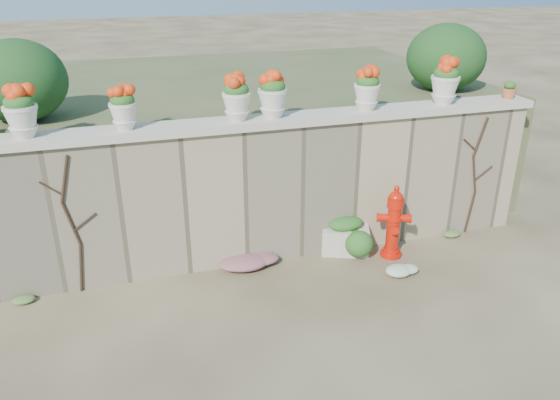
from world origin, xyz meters
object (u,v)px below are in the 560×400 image
object	(u,v)px
urn_pot_0	(21,112)
terracotta_pot	(509,91)
fire_hydrant	(394,222)
planter_box	(345,236)

from	to	relation	value
urn_pot_0	terracotta_pot	xyz separation A→B (m)	(6.83, 0.00, -0.19)
fire_hydrant	terracotta_pot	distance (m)	2.72
fire_hydrant	planter_box	size ratio (longest dim) A/B	1.42
fire_hydrant	terracotta_pot	world-z (taller)	terracotta_pot
fire_hydrant	planter_box	distance (m)	0.75
planter_box	urn_pot_0	size ratio (longest dim) A/B	1.27
fire_hydrant	planter_box	bearing A→B (deg)	174.71
urn_pot_0	terracotta_pot	bearing A→B (deg)	0.00
terracotta_pot	urn_pot_0	bearing A→B (deg)	180.00
terracotta_pot	fire_hydrant	bearing A→B (deg)	-164.97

